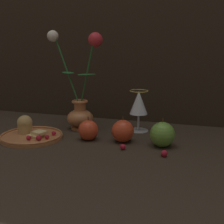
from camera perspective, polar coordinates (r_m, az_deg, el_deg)
ground_plane at (r=1.11m, az=-1.19°, el=-4.51°), size 2.40×2.40×0.00m
vase at (r=1.18m, az=-5.81°, el=2.17°), size 0.20×0.10×0.37m
plate_with_pastries at (r=1.12m, az=-14.72°, el=-3.79°), size 0.21×0.21×0.07m
wine_glass at (r=1.16m, az=4.89°, el=1.38°), size 0.08×0.08×0.15m
apple_beside_vase at (r=1.04m, az=1.99°, el=-3.50°), size 0.07×0.07×0.09m
apple_near_glass at (r=1.01m, az=9.19°, el=-4.06°), size 0.08×0.08×0.09m
apple_at_table_edge at (r=1.06m, az=-4.35°, el=-3.31°), size 0.07×0.07×0.08m
berry_near_plate at (r=0.97m, az=2.00°, el=-6.39°), size 0.02×0.02×0.02m
berry_front_center at (r=0.93m, az=9.52°, el=-7.49°), size 0.02×0.02×0.02m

